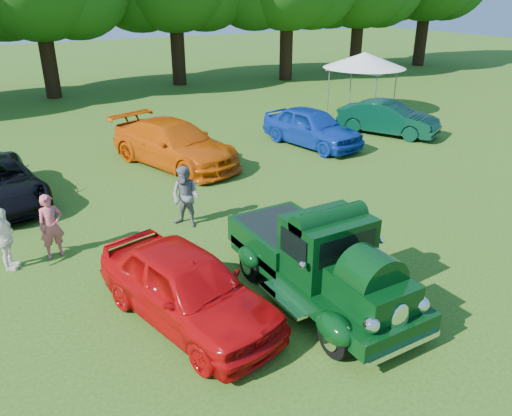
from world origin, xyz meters
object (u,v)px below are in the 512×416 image
back_car_orange (174,144)px  back_car_blue (312,127)px  spectator_white (5,239)px  spectator_grey (186,197)px  hero_pickup (319,262)px  red_convertible (187,287)px  canopy_tent (365,61)px  back_car_green (388,118)px  spectator_pink (51,226)px

back_car_orange → back_car_blue: size_ratio=1.21×
back_car_blue → spectator_white: bearing=-168.8°
spectator_grey → spectator_white: 4.47m
hero_pickup → back_car_orange: size_ratio=0.89×
red_convertible → canopy_tent: size_ratio=0.80×
back_car_orange → spectator_white: size_ratio=3.64×
back_car_green → back_car_blue: bearing=149.1°
back_car_orange → spectator_white: back_car_orange is taller
back_car_green → back_car_orange: bearing=148.8°
red_convertible → spectator_pink: (-1.80, 4.04, 0.05)m
spectator_pink → spectator_white: 1.04m
red_convertible → back_car_green: bearing=18.4°
red_convertible → back_car_green: 15.52m
spectator_pink → spectator_white: size_ratio=1.04×
back_car_orange → canopy_tent: (11.46, 2.88, 1.89)m
spectator_pink → canopy_tent: (16.59, 7.86, 1.90)m
back_car_green → canopy_tent: bearing=39.2°
hero_pickup → back_car_blue: bearing=54.7°
back_car_blue → back_car_green: (3.98, -0.29, -0.06)m
hero_pickup → spectator_pink: size_ratio=3.11×
hero_pickup → spectator_pink: hero_pickup is taller
spectator_white → spectator_grey: bearing=-62.9°
red_convertible → back_car_blue: size_ratio=0.95×
hero_pickup → back_car_blue: (6.50, 9.16, -0.06)m
hero_pickup → spectator_white: 7.13m
spectator_grey → spectator_pink: bearing=-126.5°
red_convertible → spectator_grey: size_ratio=2.55×
back_car_orange → spectator_pink: (-5.13, -4.98, -0.01)m
spectator_white → back_car_orange: bearing=-24.0°
back_car_blue → red_convertible: bearing=-147.0°
back_car_green → red_convertible: bearing=-174.6°
back_car_orange → red_convertible: bearing=-128.9°
spectator_white → hero_pickup: bearing=-103.2°
red_convertible → spectator_grey: bearing=53.8°
back_car_green → canopy_tent: canopy_tent is taller
red_convertible → back_car_orange: 9.62m
back_car_green → spectator_grey: 12.27m
back_car_orange → back_car_green: back_car_orange is taller
back_car_orange → spectator_pink: back_car_orange is taller
back_car_orange → back_car_green: (9.82, -0.78, -0.08)m
back_car_orange → back_car_green: bearing=-23.1°
hero_pickup → spectator_pink: 6.47m
hero_pickup → canopy_tent: 17.52m
spectator_pink → back_car_green: bearing=8.3°
back_car_orange → back_car_blue: bearing=-23.4°
spectator_pink → canopy_tent: bearing=17.9°
red_convertible → back_car_green: size_ratio=0.99×
back_car_orange → canopy_tent: size_ratio=1.01×
back_car_blue → spectator_grey: spectator_grey is taller
back_car_blue → spectator_pink: (-10.97, -4.49, 0.01)m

